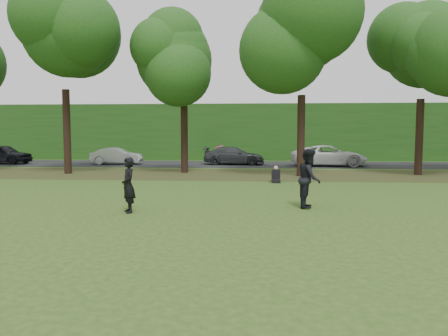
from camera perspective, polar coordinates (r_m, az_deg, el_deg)
name	(u,v)px	position (r m, az deg, el deg)	size (l,w,h in m)	color
ground	(208,217)	(13.26, -2.14, -6.39)	(120.00, 120.00, 0.00)	#2B4515
leaf_litter	(232,174)	(26.10, 1.02, -0.83)	(60.00, 7.00, 0.01)	#463119
street	(237,164)	(34.06, 1.77, 0.50)	(70.00, 7.00, 0.02)	black
far_hedge	(240,132)	(39.96, 2.15, 4.72)	(70.00, 3.00, 5.00)	#1E4D16
player_left	(128,185)	(14.12, -12.38, -2.22)	(0.64, 0.42, 1.75)	black
player_right	(309,178)	(14.98, 11.09, -1.34)	(0.97, 0.75, 1.99)	black
parked_cars	(249,156)	(32.79, 3.24, 1.63)	(41.47, 3.51, 1.54)	black
frisbee	(219,147)	(14.29, -0.66, 2.82)	(0.35, 0.36, 0.12)	#EE146A
seated_person	(276,176)	(22.22, 6.80, -1.06)	(0.43, 0.74, 0.83)	black
tree_line	(226,41)	(26.46, 0.27, 16.31)	(55.30, 7.90, 12.31)	black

